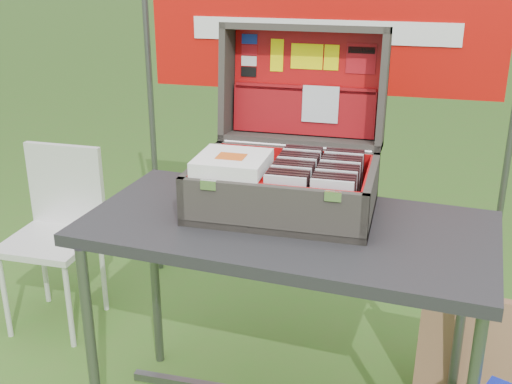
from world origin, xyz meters
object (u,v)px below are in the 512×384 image
(suitcase, at_px, (289,123))
(chair, at_px, (51,243))
(table, at_px, (285,331))
(cardboard_box, at_px, (474,351))

(suitcase, height_order, chair, suitcase)
(table, xyz_separation_m, suitcase, (-0.03, 0.16, 0.70))
(cardboard_box, bearing_deg, chair, -176.06)
(chair, relative_size, cardboard_box, 1.89)
(suitcase, bearing_deg, chair, 166.81)
(chair, distance_m, cardboard_box, 1.84)
(suitcase, bearing_deg, cardboard_box, 14.13)
(suitcase, relative_size, chair, 0.73)
(table, bearing_deg, cardboard_box, 31.73)
(table, bearing_deg, suitcase, 106.80)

